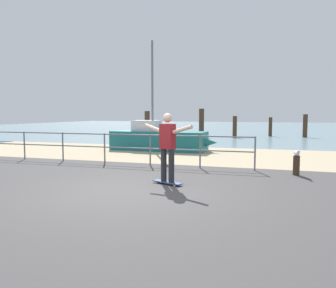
# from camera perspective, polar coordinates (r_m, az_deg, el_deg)

# --- Properties ---
(ground_plane) EXTENTS (24.00, 10.00, 0.04)m
(ground_plane) POSITION_cam_1_polar(r_m,az_deg,el_deg) (6.69, -10.57, -9.89)
(ground_plane) COLOR #474444
(ground_plane) RESTS_ON ground
(beach_strip) EXTENTS (24.00, 6.00, 0.04)m
(beach_strip) POSITION_cam_1_polar(r_m,az_deg,el_deg) (14.13, 4.91, -1.83)
(beach_strip) COLOR tan
(beach_strip) RESTS_ON ground
(sea_surface) EXTENTS (72.00, 50.00, 0.04)m
(sea_surface) POSITION_cam_1_polar(r_m,az_deg,el_deg) (41.83, 13.38, 2.72)
(sea_surface) COLOR #75939E
(sea_surface) RESTS_ON ground
(railing_fence) EXTENTS (10.06, 0.05, 1.05)m
(railing_fence) POSITION_cam_1_polar(r_m,az_deg,el_deg) (11.73, -10.69, 0.08)
(railing_fence) COLOR slate
(railing_fence) RESTS_ON ground
(sailboat) EXTENTS (4.99, 1.56, 5.02)m
(sailboat) POSITION_cam_1_polar(r_m,az_deg,el_deg) (15.54, -1.06, 0.76)
(sailboat) COLOR #19666B
(sailboat) RESTS_ON ground
(skateboard) EXTENTS (0.82, 0.49, 0.08)m
(skateboard) POSITION_cam_1_polar(r_m,az_deg,el_deg) (8.20, -0.08, -6.50)
(skateboard) COLOR #334C8C
(skateboard) RESTS_ON ground
(skateboarder) EXTENTS (1.37, 0.63, 1.65)m
(skateboarder) POSITION_cam_1_polar(r_m,az_deg,el_deg) (8.06, -0.08, 0.13)
(skateboarder) COLOR #26262B
(skateboarder) RESTS_ON skateboard
(bollard_short) EXTENTS (0.18, 0.18, 0.56)m
(bollard_short) POSITION_cam_1_polar(r_m,az_deg,el_deg) (10.02, 20.88, -3.46)
(bollard_short) COLOR #422D1E
(bollard_short) RESTS_ON ground
(seagull) EXTENTS (0.19, 0.49, 0.18)m
(seagull) POSITION_cam_1_polar(r_m,az_deg,el_deg) (9.96, 20.97, -1.44)
(seagull) COLOR white
(seagull) RESTS_ON bollard_short
(groyne_post_0) EXTENTS (0.31, 0.31, 1.86)m
(groyne_post_0) POSITION_cam_1_polar(r_m,az_deg,el_deg) (20.57, -3.53, 2.99)
(groyne_post_0) COLOR #422D1E
(groyne_post_0) RESTS_ON ground
(groyne_post_1) EXTENTS (0.36, 0.36, 2.06)m
(groyne_post_1) POSITION_cam_1_polar(r_m,az_deg,el_deg) (24.42, 5.68, 3.56)
(groyne_post_1) COLOR #422D1E
(groyne_post_1) RESTS_ON ground
(groyne_post_2) EXTENTS (0.29, 0.29, 1.53)m
(groyne_post_2) POSITION_cam_1_polar(r_m,az_deg,el_deg) (24.11, 11.23, 2.84)
(groyne_post_2) COLOR #422D1E
(groyne_post_2) RESTS_ON ground
(groyne_post_3) EXTENTS (0.25, 0.25, 1.43)m
(groyne_post_3) POSITION_cam_1_polar(r_m,az_deg,el_deg) (26.15, 16.93, 2.78)
(groyne_post_3) COLOR #422D1E
(groyne_post_3) RESTS_ON ground
(groyne_post_4) EXTENTS (0.32, 0.32, 1.66)m
(groyne_post_4) POSITION_cam_1_polar(r_m,az_deg,el_deg) (25.85, 22.19, 2.85)
(groyne_post_4) COLOR #422D1E
(groyne_post_4) RESTS_ON ground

